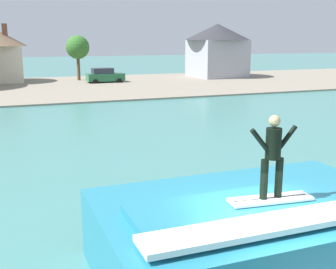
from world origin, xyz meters
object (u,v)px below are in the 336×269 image
(surfer, at_px, (273,152))
(tree_short_bushy, at_px, (78,48))
(wave_crest, at_px, (254,235))
(car_far_shore, at_px, (105,76))
(house_gabled_white, at_px, (217,48))
(surfboard, at_px, (270,199))

(surfer, bearing_deg, tree_short_bushy, 85.10)
(wave_crest, xyz_separation_m, surfer, (0.04, -0.48, 2.03))
(surfer, height_order, car_far_shore, surfer)
(surfer, xyz_separation_m, house_gabled_white, (22.55, 45.67, 1.17))
(wave_crest, height_order, tree_short_bushy, tree_short_bushy)
(wave_crest, xyz_separation_m, tree_short_bushy, (4.11, 46.93, 3.29))
(tree_short_bushy, bearing_deg, surfboard, -94.91)
(wave_crest, relative_size, surfboard, 3.76)
(surfboard, relative_size, surfer, 1.05)
(car_far_shore, xyz_separation_m, house_gabled_white, (16.10, 2.24, 3.13))
(wave_crest, distance_m, house_gabled_white, 50.62)
(surfboard, height_order, house_gabled_white, house_gabled_white)
(wave_crest, distance_m, tree_short_bushy, 47.23)
(car_far_shore, bearing_deg, wave_crest, -98.59)
(surfboard, relative_size, car_far_shore, 0.42)
(surfer, height_order, tree_short_bushy, tree_short_bushy)
(car_far_shore, xyz_separation_m, tree_short_bushy, (-2.38, 3.98, 3.22))
(car_far_shore, relative_size, house_gabled_white, 0.50)
(surfboard, bearing_deg, surfer, 56.02)
(car_far_shore, bearing_deg, surfboard, -98.45)
(car_far_shore, height_order, tree_short_bushy, tree_short_bushy)
(surfboard, distance_m, tree_short_bushy, 47.65)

